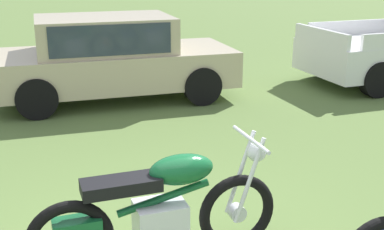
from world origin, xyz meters
name	(u,v)px	position (x,y,z in m)	size (l,w,h in m)	color
motorcycle_green	(161,210)	(0.12, 0.35, 0.48)	(2.04, 0.70, 1.02)	black
car_beige	(110,54)	(0.01, 5.43, 0.80)	(4.19, 2.12, 1.43)	#BCAD8C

